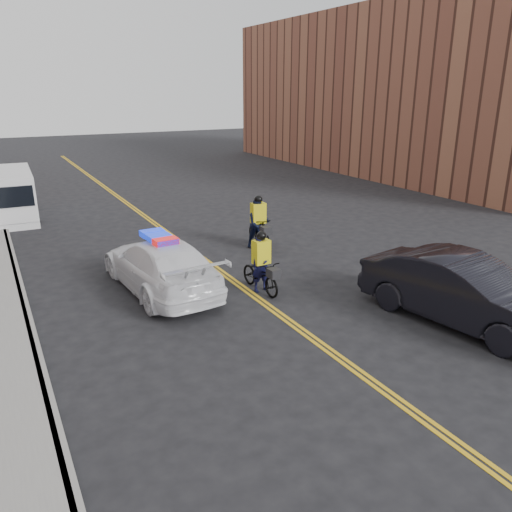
{
  "coord_description": "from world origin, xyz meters",
  "views": [
    {
      "loc": [
        -6.43,
        -10.72,
        5.8
      ],
      "look_at": [
        -0.03,
        1.03,
        1.3
      ],
      "focal_mm": 35.0,
      "sensor_mm": 36.0,
      "label": 1
    }
  ],
  "objects": [
    {
      "name": "cyclist_near",
      "position": [
        0.39,
        1.46,
        0.65
      ],
      "size": [
        0.76,
        1.93,
        1.86
      ],
      "rotation": [
        0.0,
        0.0,
        0.05
      ],
      "color": "black",
      "rests_on": "ground"
    },
    {
      "name": "center_line_right",
      "position": [
        0.08,
        8.0,
        0.01
      ],
      "size": [
        0.1,
        60.0,
        0.01
      ],
      "primitive_type": "cube",
      "color": "gold",
      "rests_on": "ground"
    },
    {
      "name": "curb",
      "position": [
        -6.0,
        8.0,
        0.07
      ],
      "size": [
        0.2,
        60.0,
        0.15
      ],
      "primitive_type": "cube",
      "color": "gray",
      "rests_on": "ground"
    },
    {
      "name": "dark_sedan",
      "position": [
        3.87,
        -2.9,
        0.88
      ],
      "size": [
        2.75,
        5.61,
        1.77
      ],
      "primitive_type": "imported",
      "rotation": [
        0.0,
        0.0,
        0.17
      ],
      "color": "black",
      "rests_on": "ground"
    },
    {
      "name": "ground",
      "position": [
        0.0,
        0.0,
        0.0
      ],
      "size": [
        120.0,
        120.0,
        0.0
      ],
      "primitive_type": "plane",
      "color": "black",
      "rests_on": "ground"
    },
    {
      "name": "center_line_left",
      "position": [
        -0.08,
        8.0,
        0.01
      ],
      "size": [
        0.1,
        60.0,
        0.01
      ],
      "primitive_type": "cube",
      "color": "gold",
      "rests_on": "ground"
    },
    {
      "name": "building_across",
      "position": [
        22.0,
        18.0,
        5.5
      ],
      "size": [
        12.0,
        30.0,
        11.0
      ],
      "primitive_type": "cube",
      "color": "brown",
      "rests_on": "ground"
    },
    {
      "name": "police_cruiser",
      "position": [
        -2.22,
        3.0,
        0.8
      ],
      "size": [
        2.55,
        5.56,
        1.74
      ],
      "rotation": [
        0.0,
        0.0,
        3.21
      ],
      "color": "white",
      "rests_on": "ground"
    },
    {
      "name": "cyclist_far",
      "position": [
        2.44,
        5.37,
        0.8
      ],
      "size": [
        0.97,
        2.04,
        2.02
      ],
      "rotation": [
        0.0,
        0.0,
        -0.1
      ],
      "color": "black",
      "rests_on": "ground"
    },
    {
      "name": "cargo_van",
      "position": [
        -5.51,
        14.71,
        1.08
      ],
      "size": [
        2.22,
        5.38,
        2.22
      ],
      "rotation": [
        0.0,
        0.0,
        -0.04
      ],
      "color": "silver",
      "rests_on": "ground"
    }
  ]
}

